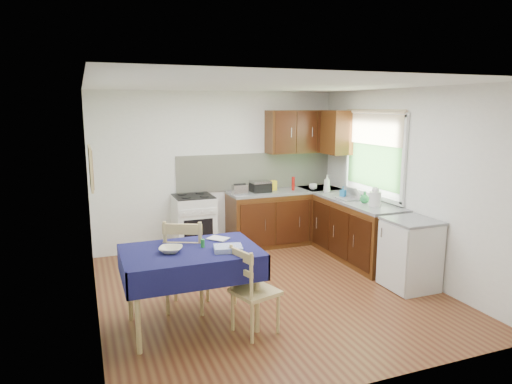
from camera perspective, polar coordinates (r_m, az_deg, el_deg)
name	(u,v)px	position (r m, az deg, el deg)	size (l,w,h in m)	color
floor	(268,290)	(5.81, 1.47, -12.20)	(4.20, 4.20, 0.00)	#542616
ceiling	(269,85)	(5.37, 1.60, 13.24)	(4.00, 4.20, 0.02)	white
wall_back	(219,170)	(7.41, -4.70, 2.77)	(4.00, 0.02, 2.50)	white
wall_front	(372,238)	(3.66, 14.30, -5.61)	(4.00, 0.02, 2.50)	white
wall_left	(91,205)	(5.05, -19.93, -1.48)	(0.02, 4.20, 2.50)	white
wall_right	(405,182)	(6.48, 18.10, 1.16)	(0.02, 4.20, 2.50)	white
base_cabinets	(317,224)	(7.32, 7.58, -3.94)	(1.90, 2.30, 0.86)	black
worktop_back	(285,191)	(7.56, 3.65, 0.09)	(1.90, 0.60, 0.04)	slate
worktop_right	(358,202)	(6.88, 12.59, -1.18)	(0.60, 1.70, 0.04)	slate
worktop_corner	(320,189)	(7.85, 7.97, 0.40)	(0.60, 0.60, 0.04)	slate
splashback	(256,171)	(7.61, 0.04, 2.63)	(2.70, 0.02, 0.60)	beige
upper_cabinets	(312,132)	(7.65, 7.00, 7.48)	(1.20, 0.85, 0.70)	black
stove	(194,224)	(7.16, -7.77, -4.04)	(0.60, 0.61, 0.92)	silver
window	(374,148)	(6.97, 14.49, 5.29)	(0.04, 1.48, 1.26)	#275021
fridge	(410,254)	(6.06, 18.72, -7.36)	(0.58, 0.60, 0.89)	silver
corkboard	(91,168)	(5.29, -19.92, 2.88)	(0.04, 0.62, 0.47)	tan
dining_table	(191,259)	(4.73, -8.15, -8.34)	(1.37, 0.93, 0.83)	#0D0E36
chair_far	(186,262)	(5.16, -8.71, -8.69)	(0.62, 0.62, 1.06)	tan
chair_near	(252,288)	(4.62, -0.56, -11.91)	(0.50, 0.50, 0.91)	tan
toaster	(240,190)	(7.14, -2.05, 0.30)	(0.23, 0.14, 0.18)	#ADAEB2
sandwich_press	(261,186)	(7.37, 0.57, 0.69)	(0.31, 0.27, 0.18)	black
sauce_bottle	(293,184)	(7.53, 4.67, 1.06)	(0.05, 0.05, 0.22)	#AF140E
yellow_packet	(273,185)	(7.53, 2.12, 0.83)	(0.12, 0.08, 0.16)	yellow
dish_rack	(352,198)	(6.93, 11.90, -0.71)	(0.40, 0.30, 0.19)	gray
kettle	(375,198)	(6.51, 14.68, -0.68)	(0.16, 0.16, 0.27)	silver
cup	(313,187)	(7.62, 7.15, 0.66)	(0.13, 0.13, 0.10)	silver
soap_bottle_a	(327,184)	(7.40, 8.87, 1.03)	(0.11, 0.11, 0.28)	silver
soap_bottle_b	(343,192)	(7.02, 10.81, 0.00)	(0.08, 0.08, 0.17)	#2079BD
soap_bottle_c	(365,197)	(6.70, 13.43, -0.63)	(0.13, 0.13, 0.17)	green
plate_bowl	(171,250)	(4.63, -10.61, -7.09)	(0.23, 0.23, 0.06)	beige
book	(214,240)	(4.94, -5.27, -6.05)	(0.16, 0.22, 0.02)	white
spice_jar	(203,243)	(4.74, -6.68, -6.38)	(0.04, 0.04, 0.08)	#268D33
tea_towel	(228,248)	(4.61, -3.51, -7.04)	(0.28, 0.22, 0.05)	#293F97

